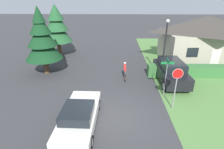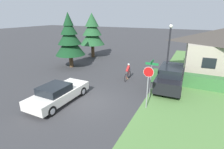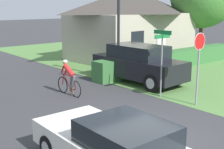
% 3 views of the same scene
% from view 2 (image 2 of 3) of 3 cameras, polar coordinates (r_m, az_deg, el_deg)
% --- Properties ---
extents(ground_plane, '(140.00, 140.00, 0.00)m').
position_cam_2_polar(ground_plane, '(12.21, -8.15, -9.09)').
color(ground_plane, '#38383A').
extents(sedan_left_lane, '(1.90, 4.62, 1.35)m').
position_cam_2_polar(sedan_left_lane, '(12.39, -17.21, -5.97)').
color(sedan_left_lane, silver).
rests_on(sedan_left_lane, ground).
extents(cyclist, '(0.44, 1.70, 1.50)m').
position_cam_2_polar(cyclist, '(16.00, 5.14, 0.73)').
color(cyclist, black).
rests_on(cyclist, ground).
extents(parked_suv_right, '(2.07, 4.86, 1.84)m').
position_cam_2_polar(parked_suv_right, '(14.83, 18.56, -0.85)').
color(parked_suv_right, black).
rests_on(parked_suv_right, ground).
extents(stop_sign, '(0.64, 0.07, 2.75)m').
position_cam_2_polar(stop_sign, '(10.91, 11.67, -1.82)').
color(stop_sign, gray).
rests_on(stop_sign, ground).
extents(street_lamp, '(0.28, 0.28, 5.04)m').
position_cam_2_polar(street_lamp, '(15.25, 17.96, 7.65)').
color(street_lamp, black).
rests_on(street_lamp, ground).
extents(street_name_sign, '(0.90, 0.90, 2.75)m').
position_cam_2_polar(street_name_sign, '(12.44, 12.69, 0.68)').
color(street_name_sign, gray).
rests_on(street_name_sign, ground).
extents(conifer_tall_near, '(3.26, 3.26, 5.99)m').
position_cam_2_polar(conifer_tall_near, '(19.98, -13.72, 11.21)').
color(conifer_tall_near, '#4C3823').
rests_on(conifer_tall_near, ground).
extents(conifer_tall_far, '(3.32, 3.32, 5.96)m').
position_cam_2_polar(conifer_tall_far, '(24.52, -6.51, 13.82)').
color(conifer_tall_far, '#4C3823').
rests_on(conifer_tall_far, ground).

